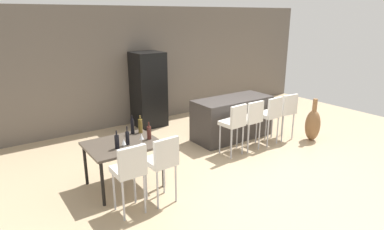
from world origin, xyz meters
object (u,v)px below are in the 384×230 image
Objects in this scene: wine_bottle_middle at (127,138)px; wine_glass_near at (124,142)px; kitchen_island at (232,118)px; bar_chair_middle at (251,118)px; dining_chair_near at (130,169)px; floor_vase at (313,125)px; bar_chair_right at (270,113)px; bar_chair_left at (234,122)px; wine_bottle_inner at (117,142)px; wine_bottle_right at (140,126)px; wine_glass_left at (142,137)px; wine_bottle_end at (132,126)px; refrigerator at (148,90)px; wine_bottle_far at (149,133)px; bar_chair_far at (286,109)px; dining_table at (123,148)px; dining_chair_far at (162,159)px.

wine_glass_near is at bearing -128.96° from wine_bottle_middle.
kitchen_island is 6.01× the size of wine_bottle_middle.
bar_chair_middle and dining_chair_near have the same top height.
dining_chair_near is 4.55m from floor_vase.
bar_chair_left is at bearing 180.00° from bar_chair_right.
dining_chair_near is 3.48× the size of wine_bottle_middle.
wine_bottle_inner is 0.20m from wine_bottle_middle.
wine_glass_left is (-0.22, -0.50, -0.00)m from wine_bottle_right.
bar_chair_right is at bearing -63.09° from kitchen_island.
floor_vase is at bearing -11.50° from wine_bottle_end.
refrigerator is at bearing 56.47° from wine_bottle_end.
wine_bottle_inner is at bearing -178.67° from bar_chair_left.
wine_glass_left is at bearing -119.60° from refrigerator.
wine_glass_near is 4.39m from floor_vase.
wine_bottle_end reaches higher than bar_chair_middle.
bar_chair_right is at bearing 157.99° from floor_vase.
bar_chair_middle is at bearing 2.67° from wine_glass_left.
wine_bottle_far is at bearing 33.51° from wine_glass_left.
bar_chair_left is at bearing -129.55° from kitchen_island.
bar_chair_middle is 1.11× the size of floor_vase.
wine_bottle_inner is at bearing -164.99° from kitchen_island.
dining_table is at bearing 178.63° from bar_chair_far.
refrigerator is (-0.95, 2.63, 0.22)m from bar_chair_middle.
bar_chair_right is 3.40× the size of wine_bottle_right.
bar_chair_left is 1.00× the size of dining_chair_far.
bar_chair_far is 3.57m from wine_glass_left.
wine_glass_left is (-0.20, -0.13, 0.01)m from wine_bottle_far.
wine_glass_left is at bearing -178.12° from bar_chair_far.
wine_glass_left is at bearing 92.35° from dining_chair_far.
bar_chair_middle is 1.00× the size of dining_chair_far.
bar_chair_far is 3.70× the size of wine_bottle_inner.
dining_chair_near is (-4.05, -0.72, 0.00)m from bar_chair_far.
wine_bottle_middle is at bearing 67.36° from dining_chair_near.
wine_bottle_far reaches higher than floor_vase.
wine_bottle_inner reaches higher than floor_vase.
wine_bottle_right is 0.36m from wine_bottle_far.
bar_chair_left is 2.05m from floor_vase.
bar_chair_far is 3.26× the size of wine_bottle_end.
bar_chair_middle is at bearing 165.66° from floor_vase.
refrigerator is at bearing 65.40° from dining_chair_far.
wine_bottle_end reaches higher than dining_chair_near.
dining_chair_far is 1.15m from wine_bottle_end.
wine_bottle_right is at bearing 65.67° from wine_glass_left.
wine_bottle_far is (0.18, 0.74, 0.15)m from dining_chair_far.
bar_chair_middle is 2.80m from refrigerator.
dining_chair_near is (-3.56, -0.72, 0.00)m from bar_chair_right.
kitchen_island is at bearing 15.07° from wine_bottle_middle.
wine_bottle_middle is at bearing -123.78° from wine_bottle_end.
refrigerator is at bearing 100.62° from bar_chair_left.
wine_glass_near is (-2.83, -0.17, 0.17)m from bar_chair_middle.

